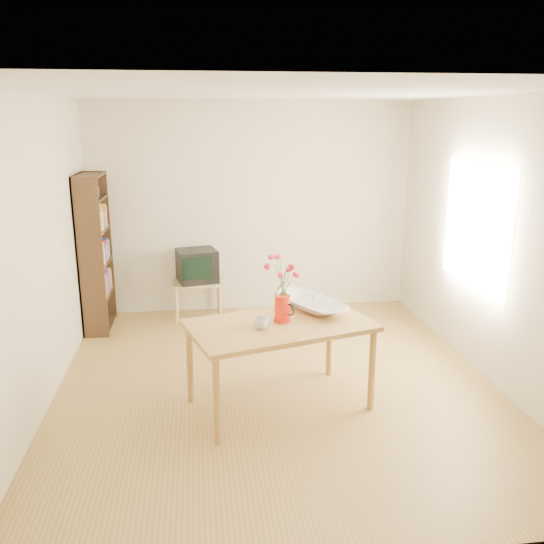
{
  "coord_description": "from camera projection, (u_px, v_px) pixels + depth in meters",
  "views": [
    {
      "loc": [
        -0.68,
        -4.86,
        2.41
      ],
      "look_at": [
        0.0,
        0.3,
        1.0
      ],
      "focal_mm": 38.0,
      "sensor_mm": 36.0,
      "label": 1
    }
  ],
  "objects": [
    {
      "name": "bookshelf",
      "position": [
        96.0,
        258.0,
        6.59
      ],
      "size": [
        0.28,
        0.7,
        1.8
      ],
      "color": "black",
      "rests_on": "ground"
    },
    {
      "name": "flowers",
      "position": [
        282.0,
        275.0,
        4.73
      ],
      "size": [
        0.26,
        0.26,
        0.37
      ],
      "primitive_type": null,
      "color": "#E43551",
      "rests_on": "pitcher"
    },
    {
      "name": "pitcher",
      "position": [
        282.0,
        309.0,
        4.81
      ],
      "size": [
        0.17,
        0.19,
        0.23
      ],
      "rotation": [
        0.0,
        0.0,
        0.7
      ],
      "color": "red",
      "rests_on": "table"
    },
    {
      "name": "table",
      "position": [
        280.0,
        332.0,
        4.8
      ],
      "size": [
        1.67,
        1.23,
        0.75
      ],
      "rotation": [
        0.0,
        0.0,
        0.28
      ],
      "color": "olive",
      "rests_on": "ground"
    },
    {
      "name": "room",
      "position": [
        280.0,
        247.0,
        5.04
      ],
      "size": [
        4.5,
        4.5,
        4.5
      ],
      "color": "olive",
      "rests_on": "ground"
    },
    {
      "name": "teacup_a",
      "position": [
        306.0,
        287.0,
        5.1
      ],
      "size": [
        0.08,
        0.08,
        0.06
      ],
      "primitive_type": "imported",
      "rotation": [
        0.0,
        0.0,
        0.25
      ],
      "color": "white",
      "rests_on": "bowl"
    },
    {
      "name": "teacup_b",
      "position": [
        315.0,
        286.0,
        5.13
      ],
      "size": [
        0.08,
        0.08,
        0.06
      ],
      "primitive_type": "imported",
      "rotation": [
        0.0,
        0.0,
        1.36
      ],
      "color": "white",
      "rests_on": "bowl"
    },
    {
      "name": "mug",
      "position": [
        261.0,
        323.0,
        4.65
      ],
      "size": [
        0.17,
        0.17,
        0.09
      ],
      "primitive_type": "imported",
      "rotation": [
        0.0,
        0.0,
        3.95
      ],
      "color": "white",
      "rests_on": "table"
    },
    {
      "name": "bowl",
      "position": [
        311.0,
        281.0,
        5.09
      ],
      "size": [
        0.73,
        0.73,
        0.51
      ],
      "primitive_type": "imported",
      "rotation": [
        0.0,
        0.0,
        0.47
      ],
      "color": "white",
      "rests_on": "table"
    },
    {
      "name": "television",
      "position": [
        197.0,
        265.0,
        7.01
      ],
      "size": [
        0.53,
        0.51,
        0.39
      ],
      "rotation": [
        0.0,
        0.0,
        0.22
      ],
      "color": "black",
      "rests_on": "tv_stand"
    },
    {
      "name": "tv_stand",
      "position": [
        198.0,
        287.0,
        7.06
      ],
      "size": [
        0.6,
        0.45,
        0.46
      ],
      "color": "tan",
      "rests_on": "ground"
    }
  ]
}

